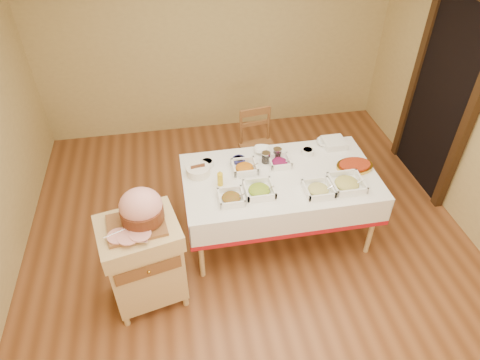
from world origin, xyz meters
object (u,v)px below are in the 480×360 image
object	(u,v)px
bread_basket	(198,170)
dining_chair	(258,146)
butcher_cart	(144,259)
brass_platter	(355,166)
preserve_jar_left	(266,158)
mustard_bottle	(220,179)
ham_on_board	(140,210)
dining_table	(279,189)
plate_stack	(334,143)
preserve_jar_right	(277,154)

from	to	relation	value
bread_basket	dining_chair	bearing A→B (deg)	45.56
butcher_cart	bread_basket	bearing A→B (deg)	52.76
brass_platter	butcher_cart	bearing A→B (deg)	-164.80
dining_chair	bread_basket	distance (m)	1.14
preserve_jar_left	brass_platter	xyz separation A→B (m)	(0.82, -0.24, -0.03)
preserve_jar_left	mustard_bottle	size ratio (longest dim) A/B	0.68
ham_on_board	brass_platter	world-z (taller)	ham_on_board
dining_chair	mustard_bottle	xyz separation A→B (m)	(-0.57, -0.96, 0.38)
butcher_cart	brass_platter	world-z (taller)	butcher_cart
dining_table	mustard_bottle	distance (m)	0.62
ham_on_board	plate_stack	world-z (taller)	ham_on_board
preserve_jar_left	bread_basket	size ratio (longest dim) A/B	0.50
butcher_cart	brass_platter	distance (m)	2.13
preserve_jar_left	preserve_jar_right	world-z (taller)	preserve_jar_left
dining_chair	preserve_jar_right	xyz separation A→B (m)	(0.04, -0.66, 0.36)
butcher_cart	plate_stack	world-z (taller)	butcher_cart
preserve_jar_right	dining_chair	bearing A→B (deg)	93.27
bread_basket	brass_platter	size ratio (longest dim) A/B	0.63
plate_stack	dining_chair	bearing A→B (deg)	140.03
dining_table	preserve_jar_left	size ratio (longest dim) A/B	16.41
dining_chair	bread_basket	world-z (taller)	dining_chair
plate_stack	brass_platter	xyz separation A→B (m)	(0.07, -0.39, -0.01)
butcher_cart	preserve_jar_left	xyz separation A→B (m)	(1.22, 0.79, 0.31)
brass_platter	dining_chair	bearing A→B (deg)	127.78
mustard_bottle	brass_platter	world-z (taller)	mustard_bottle
preserve_jar_right	mustard_bottle	bearing A→B (deg)	-153.29
preserve_jar_left	brass_platter	world-z (taller)	preserve_jar_left
dining_table	brass_platter	size ratio (longest dim) A/B	5.12
preserve_jar_right	ham_on_board	bearing A→B (deg)	-148.23
mustard_bottle	preserve_jar_right	bearing A→B (deg)	26.71
mustard_bottle	plate_stack	size ratio (longest dim) A/B	0.74
butcher_cart	bread_basket	distance (m)	0.96
dining_table	ham_on_board	bearing A→B (deg)	-157.37
butcher_cart	dining_chair	xyz separation A→B (m)	(1.31, 1.50, -0.05)
butcher_cart	preserve_jar_left	bearing A→B (deg)	33.09
plate_stack	brass_platter	distance (m)	0.39
dining_chair	brass_platter	xyz separation A→B (m)	(0.73, -0.94, 0.33)
dining_table	bread_basket	bearing A→B (deg)	167.75
ham_on_board	preserve_jar_right	size ratio (longest dim) A/B	4.36
brass_platter	ham_on_board	bearing A→B (deg)	-165.46
dining_chair	mustard_bottle	distance (m)	1.19
butcher_cart	ham_on_board	xyz separation A→B (m)	(0.05, 0.04, 0.52)
plate_stack	ham_on_board	bearing A→B (deg)	-154.78
dining_chair	preserve_jar_right	size ratio (longest dim) A/B	8.08
preserve_jar_right	bread_basket	bearing A→B (deg)	-171.76
dining_table	ham_on_board	size ratio (longest dim) A/B	3.86
brass_platter	mustard_bottle	bearing A→B (deg)	-179.07
ham_on_board	preserve_jar_left	xyz separation A→B (m)	(1.17, 0.76, -0.21)
dining_chair	preserve_jar_left	size ratio (longest dim) A/B	7.89
ham_on_board	preserve_jar_left	distance (m)	1.41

